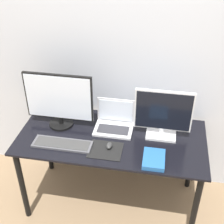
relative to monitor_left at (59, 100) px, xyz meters
The scene contains 9 objects.
wall_back 0.62m from the monitor_left, 36.90° to the left, with size 7.00×0.05×2.50m.
desk 0.57m from the monitor_left, 10.74° to the right, with size 1.50×0.71×0.74m.
monitor_left is the anchor object (origin of this frame).
monitor_right 0.83m from the monitor_left, ahead, with size 0.44×0.16×0.41m.
laptop 0.48m from the monitor_left, ahead, with size 0.31×0.23×0.23m.
keyboard 0.36m from the monitor_left, 70.50° to the right, with size 0.46×0.14×0.02m.
mousepad 0.56m from the monitor_left, 31.13° to the right, with size 0.25×0.21×0.00m.
mouse 0.55m from the monitor_left, 26.75° to the right, with size 0.04×0.07×0.04m.
book 0.89m from the monitor_left, 21.53° to the right, with size 0.16×0.22×0.04m.
Camera 1 is at (0.36, -1.58, 2.29)m, focal length 50.00 mm.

